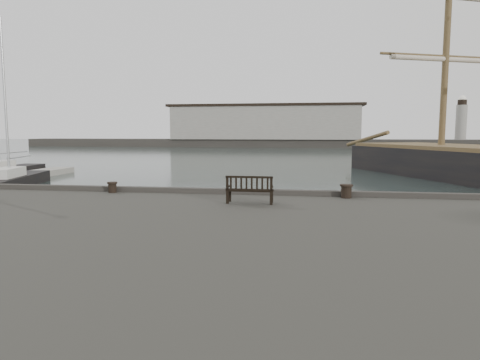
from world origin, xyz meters
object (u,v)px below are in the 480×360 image
object	(u,v)px
bollard_left	(112,187)
yacht_b	(4,174)
yacht_c	(13,184)
bench	(250,195)
bollard_right	(346,191)

from	to	relation	value
bollard_left	yacht_b	xyz separation A→B (m)	(-18.07, 17.62, -1.50)
bollard_left	yacht_c	size ratio (longest dim) A/B	0.03
bench	bollard_right	distance (m)	3.43
bollard_left	bollard_right	world-z (taller)	bollard_right
bollard_left	bollard_right	bearing A→B (deg)	0.00
bollard_left	bollard_right	xyz separation A→B (m)	(8.31, 0.00, 0.03)
bench	bollard_left	bearing A→B (deg)	163.68
bench	yacht_c	world-z (taller)	yacht_c
bollard_left	yacht_b	world-z (taller)	yacht_b
yacht_c	bollard_left	bearing A→B (deg)	-56.81
bench	bollard_left	xyz separation A→B (m)	(-5.26, 1.58, -0.07)
bollard_right	yacht_c	world-z (taller)	yacht_c
yacht_b	yacht_c	size ratio (longest dim) A/B	1.07
bollard_left	yacht_b	bearing A→B (deg)	135.72
yacht_c	bollard_right	bearing A→B (deg)	-43.36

